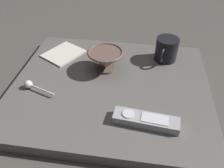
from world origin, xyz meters
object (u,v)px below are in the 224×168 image
cereal_bowl (106,60)px  folded_napkin (63,54)px  tv_remote_near (146,120)px  teaspoon (30,85)px  coffee_mug (166,49)px

cereal_bowl → folded_napkin: 0.20m
folded_napkin → tv_remote_near: bearing=-42.7°
cereal_bowl → folded_napkin: bearing=157.8°
cereal_bowl → folded_napkin: cereal_bowl is taller
tv_remote_near → folded_napkin: tv_remote_near is taller
cereal_bowl → teaspoon: bearing=-148.3°
coffee_mug → tv_remote_near: coffee_mug is taller
coffee_mug → teaspoon: coffee_mug is taller
cereal_bowl → coffee_mug: 0.23m
tv_remote_near → folded_napkin: 0.45m
cereal_bowl → tv_remote_near: size_ratio=0.68×
tv_remote_near → cereal_bowl: bearing=123.0°
teaspoon → folded_napkin: teaspoon is taller
cereal_bowl → teaspoon: size_ratio=1.10×
coffee_mug → folded_napkin: (-0.39, -0.02, -0.04)m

